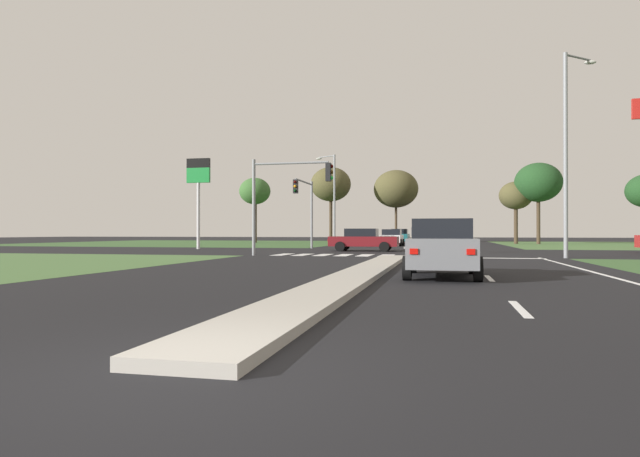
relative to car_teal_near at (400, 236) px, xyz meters
name	(u,v)px	position (x,y,z in m)	size (l,w,h in m)	color
ground_plane	(405,252)	(2.17, -23.77, -0.81)	(200.00, 200.00, 0.00)	black
grass_verge_far_left	(198,243)	(-23.33, 0.73, -0.80)	(35.00, 35.00, 0.01)	#385B2D
median_island_near	(360,274)	(2.17, -42.77, -0.74)	(1.20, 22.00, 0.14)	#ADA89E
median_island_far	(421,243)	(2.17, 1.23, -0.74)	(1.20, 36.00, 0.14)	gray
lane_dash_near	(520,309)	(5.67, -48.73, -0.80)	(0.14, 2.00, 0.01)	silver
lane_dash_second	(489,278)	(5.67, -42.73, -0.80)	(0.14, 2.00, 0.01)	silver
lane_dash_third	(476,265)	(5.67, -36.73, -0.80)	(0.14, 2.00, 0.01)	silver
edge_line_right	(614,278)	(9.02, -41.77, -0.80)	(0.14, 24.00, 0.01)	silver
stop_bar_near	(475,258)	(5.97, -30.77, -0.80)	(6.40, 0.50, 0.01)	silver
crosswalk_bar_near	(283,255)	(-4.23, -28.97, -0.80)	(0.70, 2.80, 0.01)	silver
crosswalk_bar_second	(303,255)	(-3.08, -28.97, -0.80)	(0.70, 2.80, 0.01)	silver
crosswalk_bar_third	(323,255)	(-1.93, -28.97, -0.80)	(0.70, 2.80, 0.01)	silver
crosswalk_bar_fourth	(344,255)	(-0.78, -28.97, -0.80)	(0.70, 2.80, 0.01)	silver
crosswalk_bar_fifth	(365,255)	(0.37, -28.97, -0.80)	(0.70, 2.80, 0.01)	silver
crosswalk_bar_sixth	(387,255)	(1.52, -28.97, -0.80)	(0.70, 2.80, 0.01)	silver
car_teal_near	(400,236)	(0.00, 0.00, 0.00)	(2.05, 4.23, 1.59)	#19565B
car_grey_second	(442,248)	(4.43, -42.51, 0.01)	(1.98, 4.25, 1.60)	slate
car_white_third	(392,237)	(-0.09, -8.39, -0.04)	(2.05, 4.31, 1.51)	silver
car_maroon_fourth	(363,239)	(-0.68, -22.28, -0.05)	(4.52, 2.07, 1.48)	maroon
traffic_signal_near_left	(284,189)	(-3.77, -30.37, 2.74)	(4.43, 0.32, 5.14)	gray
traffic_signal_far_left	(306,200)	(-5.43, -19.08, 2.79)	(0.32, 5.06, 5.16)	gray
street_lamp_second	(568,144)	(10.33, -29.85, 4.67)	(1.78, 1.44, 9.88)	gray
street_lamp_third	(333,194)	(-6.04, -5.86, 4.14)	(2.15, 1.25, 8.80)	gray
pedestrian_at_median	(414,233)	(2.12, -13.28, 0.40)	(0.34, 0.34, 1.76)	#4C4C4C
fuel_price_totem	(198,183)	(-13.23, -20.63, 4.11)	(1.80, 0.24, 6.71)	silver
treeline_near	(255,192)	(-17.16, 2.90, 5.18)	(3.67, 3.67, 7.64)	#423323
treeline_second	(331,185)	(-8.39, 4.63, 6.02)	(4.72, 4.72, 8.87)	#423323
treeline_third	(396,189)	(-1.04, 7.62, 5.61)	(5.30, 5.30, 8.68)	#423323
treeline_fourth	(516,196)	(12.10, 3.82, 4.34)	(3.52, 3.52, 6.70)	#423323
treeline_fifth	(538,183)	(14.22, 2.88, 5.64)	(4.83, 4.83, 8.54)	#423323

